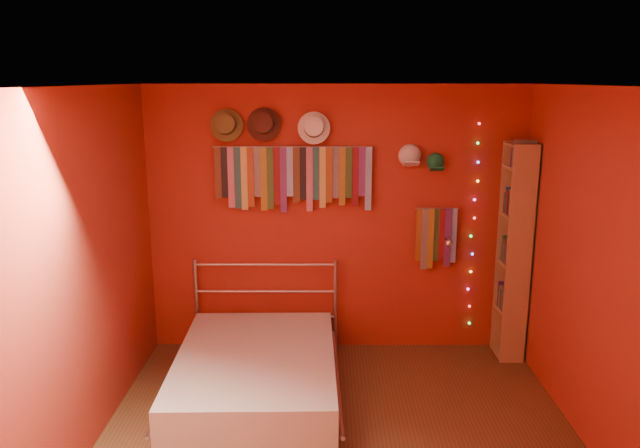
{
  "coord_description": "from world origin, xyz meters",
  "views": [
    {
      "loc": [
        -0.12,
        -3.93,
        2.55
      ],
      "look_at": [
        -0.15,
        0.9,
        1.42
      ],
      "focal_mm": 35.0,
      "sensor_mm": 36.0,
      "label": 1
    }
  ],
  "objects_px": {
    "bed": "(256,374)",
    "reading_lamp": "(448,242)",
    "tie_rack": "(293,175)",
    "bookshelf": "(519,251)"
  },
  "relations": [
    {
      "from": "bookshelf",
      "to": "bed",
      "type": "bearing_deg",
      "value": -160.51
    },
    {
      "from": "tie_rack",
      "to": "bookshelf",
      "type": "xyz_separation_m",
      "value": [
        2.06,
        -0.15,
        -0.67
      ]
    },
    {
      "from": "reading_lamp",
      "to": "bed",
      "type": "xyz_separation_m",
      "value": [
        -1.67,
        -0.81,
        -0.89
      ]
    },
    {
      "from": "reading_lamp",
      "to": "bed",
      "type": "height_order",
      "value": "reading_lamp"
    },
    {
      "from": "tie_rack",
      "to": "reading_lamp",
      "type": "relative_size",
      "value": 4.83
    },
    {
      "from": "tie_rack",
      "to": "bed",
      "type": "bearing_deg",
      "value": -105.19
    },
    {
      "from": "tie_rack",
      "to": "reading_lamp",
      "type": "height_order",
      "value": "tie_rack"
    },
    {
      "from": "bed",
      "to": "reading_lamp",
      "type": "bearing_deg",
      "value": 24.66
    },
    {
      "from": "tie_rack",
      "to": "bed",
      "type": "relative_size",
      "value": 0.78
    },
    {
      "from": "tie_rack",
      "to": "bookshelf",
      "type": "distance_m",
      "value": 2.17
    }
  ]
}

